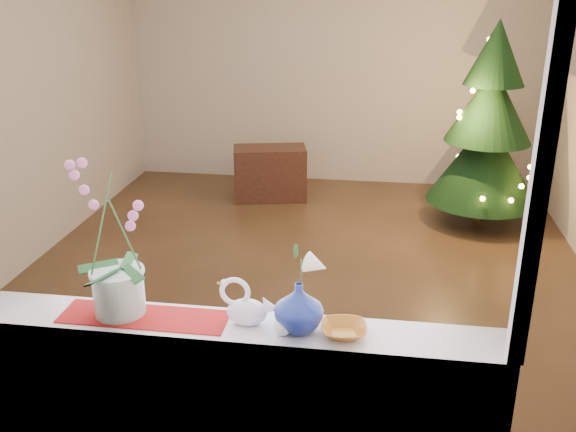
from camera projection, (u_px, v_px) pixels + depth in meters
name	position (u px, v px, depth m)	size (l,w,h in m)	color
ground	(304.00, 274.00, 5.12)	(5.00, 5.00, 0.00)	#352415
wall_back	(334.00, 61.00, 6.95)	(4.50, 0.10, 2.70)	#BDB2A5
wall_front	(222.00, 239.00, 2.33)	(4.50, 0.10, 2.70)	#BDB2A5
wall_left	(17.00, 97.00, 4.95)	(0.10, 5.00, 2.70)	#BDB2A5
windowsill	(234.00, 329.00, 2.61)	(2.20, 0.26, 0.04)	white
window_frame	(220.00, 144.00, 2.23)	(2.22, 0.06, 1.60)	white
runner	(144.00, 317.00, 2.65)	(0.70, 0.20, 0.01)	maroon
orchid_pot	(113.00, 241.00, 2.57)	(0.23, 0.23, 0.66)	silver
swan	(247.00, 303.00, 2.57)	(0.23, 0.10, 0.19)	white
blue_vase	(299.00, 303.00, 2.52)	(0.23, 0.23, 0.24)	navy
lily	(299.00, 256.00, 2.45)	(0.13, 0.07, 0.18)	white
paperweight	(283.00, 327.00, 2.52)	(0.07, 0.07, 0.07)	white
amber_dish	(344.00, 331.00, 2.52)	(0.15, 0.15, 0.04)	#AF661E
xmas_tree	(488.00, 125.00, 5.85)	(1.03, 1.03, 1.88)	black
side_table	(270.00, 173.00, 6.71)	(0.74, 0.37, 0.56)	black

